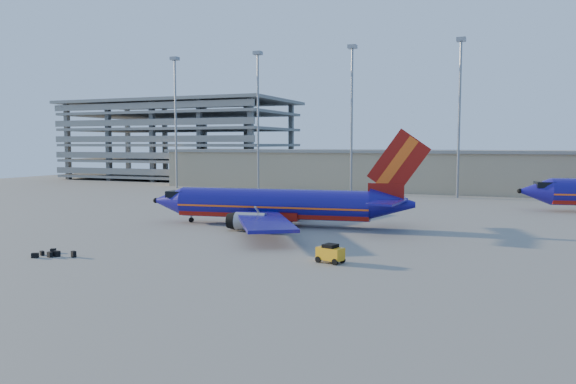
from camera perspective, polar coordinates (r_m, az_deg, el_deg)
name	(u,v)px	position (r m, az deg, el deg)	size (l,w,h in m)	color
ground	(285,228)	(65.47, -0.30, -3.68)	(220.00, 220.00, 0.00)	slate
terminal_building	(438,171)	(118.89, 14.99, 2.12)	(122.00, 16.00, 8.50)	tan
parking_garage	(180,137)	(159.51, -10.87, 5.54)	(62.00, 32.00, 21.40)	slate
light_mast_row	(404,102)	(107.94, 11.68, 8.95)	(101.60, 1.60, 28.65)	gray
aircraft_main	(280,205)	(67.02, -0.85, -1.36)	(33.91, 32.43, 11.51)	navy
baggage_tug	(330,253)	(46.58, 4.32, -6.21)	(2.43, 1.83, 1.56)	orange
luggage_pile	(52,254)	(53.35, -22.85, -5.79)	(3.76, 2.91, 0.54)	black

